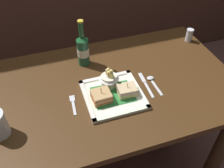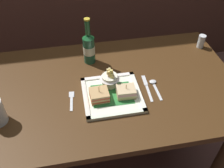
{
  "view_description": "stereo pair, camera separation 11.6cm",
  "coord_description": "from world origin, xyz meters",
  "px_view_note": "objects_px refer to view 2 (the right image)",
  "views": [
    {
      "loc": [
        -0.28,
        -0.85,
        1.59
      ],
      "look_at": [
        -0.01,
        -0.04,
        0.8
      ],
      "focal_mm": 40.19,
      "sensor_mm": 36.0,
      "label": 1
    },
    {
      "loc": [
        -0.16,
        -0.88,
        1.59
      ],
      "look_at": [
        -0.01,
        -0.04,
        0.8
      ],
      "focal_mm": 40.19,
      "sensor_mm": 36.0,
      "label": 2
    }
  ],
  "objects_px": {
    "sandwich_half_right": "(126,92)",
    "dining_table": "(112,106)",
    "sandwich_half_left": "(99,95)",
    "square_plate": "(112,95)",
    "spoon": "(154,85)",
    "salt_shaker": "(201,42)",
    "beer_bottle": "(89,47)",
    "knife": "(147,87)",
    "fork": "(71,100)",
    "fries_cup": "(110,78)"
  },
  "relations": [
    {
      "from": "dining_table",
      "to": "sandwich_half_left",
      "type": "height_order",
      "value": "sandwich_half_left"
    },
    {
      "from": "sandwich_half_left",
      "to": "fries_cup",
      "type": "height_order",
      "value": "fries_cup"
    },
    {
      "from": "dining_table",
      "to": "salt_shaker",
      "type": "xyz_separation_m",
      "value": [
        0.56,
        0.22,
        0.19
      ]
    },
    {
      "from": "sandwich_half_right",
      "to": "fries_cup",
      "type": "height_order",
      "value": "fries_cup"
    },
    {
      "from": "dining_table",
      "to": "spoon",
      "type": "distance_m",
      "value": 0.26
    },
    {
      "from": "sandwich_half_left",
      "to": "knife",
      "type": "height_order",
      "value": "sandwich_half_left"
    },
    {
      "from": "sandwich_half_left",
      "to": "knife",
      "type": "bearing_deg",
      "value": 10.09
    },
    {
      "from": "sandwich_half_left",
      "to": "salt_shaker",
      "type": "xyz_separation_m",
      "value": [
        0.64,
        0.31,
        0.0
      ]
    },
    {
      "from": "sandwich_half_right",
      "to": "beer_bottle",
      "type": "distance_m",
      "value": 0.33
    },
    {
      "from": "square_plate",
      "to": "sandwich_half_right",
      "type": "xyz_separation_m",
      "value": [
        0.06,
        -0.02,
        0.02
      ]
    },
    {
      "from": "spoon",
      "to": "square_plate",
      "type": "bearing_deg",
      "value": -171.26
    },
    {
      "from": "square_plate",
      "to": "sandwich_half_left",
      "type": "relative_size",
      "value": 3.11
    },
    {
      "from": "sandwich_half_left",
      "to": "salt_shaker",
      "type": "distance_m",
      "value": 0.71
    },
    {
      "from": "sandwich_half_left",
      "to": "sandwich_half_right",
      "type": "bearing_deg",
      "value": 0.0
    },
    {
      "from": "dining_table",
      "to": "beer_bottle",
      "type": "xyz_separation_m",
      "value": [
        -0.08,
        0.21,
        0.24
      ]
    },
    {
      "from": "spoon",
      "to": "salt_shaker",
      "type": "distance_m",
      "value": 0.45
    },
    {
      "from": "fork",
      "to": "sandwich_half_left",
      "type": "bearing_deg",
      "value": -11.47
    },
    {
      "from": "square_plate",
      "to": "sandwich_half_right",
      "type": "relative_size",
      "value": 3.05
    },
    {
      "from": "beer_bottle",
      "to": "sandwich_half_left",
      "type": "bearing_deg",
      "value": -88.5
    },
    {
      "from": "sandwich_half_right",
      "to": "dining_table",
      "type": "bearing_deg",
      "value": 117.64
    },
    {
      "from": "knife",
      "to": "sandwich_half_right",
      "type": "bearing_deg",
      "value": -159.8
    },
    {
      "from": "spoon",
      "to": "fries_cup",
      "type": "bearing_deg",
      "value": 171.63
    },
    {
      "from": "fork",
      "to": "fries_cup",
      "type": "bearing_deg",
      "value": 16.38
    },
    {
      "from": "dining_table",
      "to": "sandwich_half_left",
      "type": "distance_m",
      "value": 0.22
    },
    {
      "from": "square_plate",
      "to": "sandwich_half_left",
      "type": "xyz_separation_m",
      "value": [
        -0.06,
        -0.02,
        0.03
      ]
    },
    {
      "from": "sandwich_half_left",
      "to": "salt_shaker",
      "type": "height_order",
      "value": "sandwich_half_left"
    },
    {
      "from": "knife",
      "to": "spoon",
      "type": "relative_size",
      "value": 1.29
    },
    {
      "from": "square_plate",
      "to": "spoon",
      "type": "xyz_separation_m",
      "value": [
        0.21,
        0.03,
        -0.0
      ]
    },
    {
      "from": "beer_bottle",
      "to": "knife",
      "type": "relative_size",
      "value": 1.42
    },
    {
      "from": "knife",
      "to": "salt_shaker",
      "type": "xyz_separation_m",
      "value": [
        0.4,
        0.27,
        0.03
      ]
    },
    {
      "from": "fries_cup",
      "to": "spoon",
      "type": "xyz_separation_m",
      "value": [
        0.21,
        -0.03,
        -0.05
      ]
    },
    {
      "from": "dining_table",
      "to": "square_plate",
      "type": "xyz_separation_m",
      "value": [
        -0.01,
        -0.07,
        0.16
      ]
    },
    {
      "from": "dining_table",
      "to": "fork",
      "type": "distance_m",
      "value": 0.26
    },
    {
      "from": "dining_table",
      "to": "sandwich_half_left",
      "type": "xyz_separation_m",
      "value": [
        -0.08,
        -0.09,
        0.19
      ]
    },
    {
      "from": "dining_table",
      "to": "sandwich_half_right",
      "type": "distance_m",
      "value": 0.21
    },
    {
      "from": "sandwich_half_left",
      "to": "fork",
      "type": "height_order",
      "value": "sandwich_half_left"
    },
    {
      "from": "sandwich_half_right",
      "to": "beer_bottle",
      "type": "bearing_deg",
      "value": 113.72
    },
    {
      "from": "dining_table",
      "to": "beer_bottle",
      "type": "height_order",
      "value": "beer_bottle"
    },
    {
      "from": "fries_cup",
      "to": "spoon",
      "type": "relative_size",
      "value": 0.77
    },
    {
      "from": "square_plate",
      "to": "fries_cup",
      "type": "bearing_deg",
      "value": 88.72
    },
    {
      "from": "salt_shaker",
      "to": "dining_table",
      "type": "bearing_deg",
      "value": -158.26
    },
    {
      "from": "sandwich_half_right",
      "to": "salt_shaker",
      "type": "height_order",
      "value": "same"
    },
    {
      "from": "sandwich_half_right",
      "to": "fries_cup",
      "type": "bearing_deg",
      "value": 126.53
    },
    {
      "from": "beer_bottle",
      "to": "knife",
      "type": "bearing_deg",
      "value": -46.04
    },
    {
      "from": "dining_table",
      "to": "fork",
      "type": "height_order",
      "value": "fork"
    },
    {
      "from": "spoon",
      "to": "knife",
      "type": "bearing_deg",
      "value": -169.26
    },
    {
      "from": "sandwich_half_right",
      "to": "salt_shaker",
      "type": "relative_size",
      "value": 1.15
    },
    {
      "from": "salt_shaker",
      "to": "beer_bottle",
      "type": "bearing_deg",
      "value": -178.45
    },
    {
      "from": "square_plate",
      "to": "beer_bottle",
      "type": "bearing_deg",
      "value": 103.85
    },
    {
      "from": "fork",
      "to": "salt_shaker",
      "type": "bearing_deg",
      "value": 20.76
    }
  ]
}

